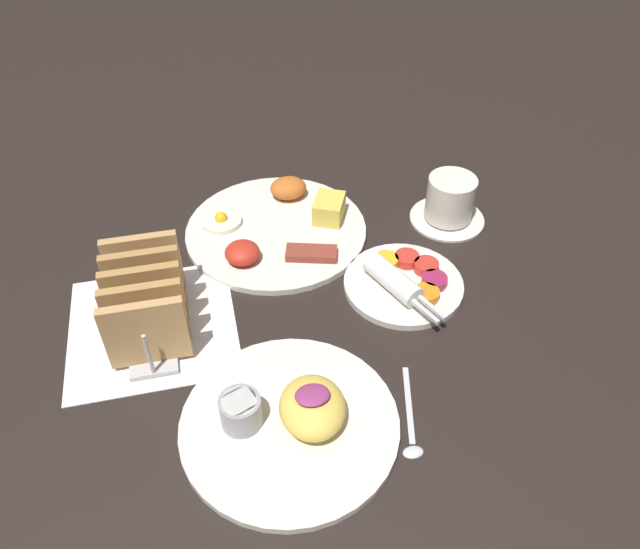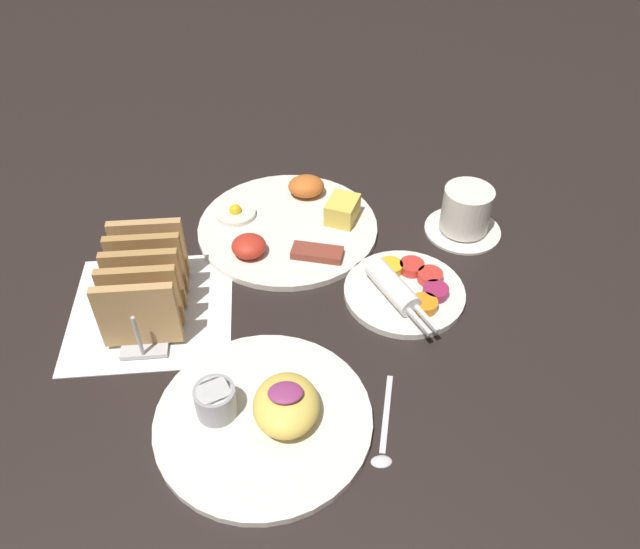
{
  "view_description": "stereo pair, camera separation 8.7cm",
  "coord_description": "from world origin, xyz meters",
  "px_view_note": "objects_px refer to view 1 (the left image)",
  "views": [
    {
      "loc": [
        -0.06,
        -0.58,
        0.62
      ],
      "look_at": [
        0.09,
        0.04,
        0.03
      ],
      "focal_mm": 35.0,
      "sensor_mm": 36.0,
      "label": 1
    },
    {
      "loc": [
        0.03,
        -0.6,
        0.62
      ],
      "look_at": [
        0.09,
        0.04,
        0.03
      ],
      "focal_mm": 35.0,
      "sensor_mm": 36.0,
      "label": 2
    }
  ],
  "objects_px": {
    "plate_breakfast": "(278,227)",
    "coffee_cup": "(450,202)",
    "plate_foreground": "(293,418)",
    "toast_rack": "(146,300)",
    "plate_condiments": "(404,281)"
  },
  "relations": [
    {
      "from": "plate_breakfast",
      "to": "coffee_cup",
      "type": "relative_size",
      "value": 2.37
    },
    {
      "from": "plate_breakfast",
      "to": "coffee_cup",
      "type": "xyz_separation_m",
      "value": [
        0.27,
        -0.03,
        0.03
      ]
    },
    {
      "from": "plate_condiments",
      "to": "plate_foreground",
      "type": "height_order",
      "value": "plate_foreground"
    },
    {
      "from": "toast_rack",
      "to": "coffee_cup",
      "type": "xyz_separation_m",
      "value": [
        0.47,
        0.13,
        -0.02
      ]
    },
    {
      "from": "plate_breakfast",
      "to": "coffee_cup",
      "type": "height_order",
      "value": "coffee_cup"
    },
    {
      "from": "plate_condiments",
      "to": "plate_breakfast",
      "type": "bearing_deg",
      "value": 132.78
    },
    {
      "from": "plate_breakfast",
      "to": "toast_rack",
      "type": "bearing_deg",
      "value": -140.79
    },
    {
      "from": "plate_foreground",
      "to": "coffee_cup",
      "type": "xyz_separation_m",
      "value": [
        0.32,
        0.33,
        0.02
      ]
    },
    {
      "from": "plate_condiments",
      "to": "coffee_cup",
      "type": "height_order",
      "value": "coffee_cup"
    },
    {
      "from": "toast_rack",
      "to": "coffee_cup",
      "type": "relative_size",
      "value": 1.5
    },
    {
      "from": "plate_breakfast",
      "to": "toast_rack",
      "type": "height_order",
      "value": "toast_rack"
    },
    {
      "from": "plate_condiments",
      "to": "coffee_cup",
      "type": "distance_m",
      "value": 0.18
    },
    {
      "from": "toast_rack",
      "to": "plate_foreground",
      "type": "bearing_deg",
      "value": -51.35
    },
    {
      "from": "plate_breakfast",
      "to": "toast_rack",
      "type": "xyz_separation_m",
      "value": [
        -0.2,
        -0.16,
        0.04
      ]
    },
    {
      "from": "plate_foreground",
      "to": "coffee_cup",
      "type": "height_order",
      "value": "coffee_cup"
    }
  ]
}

